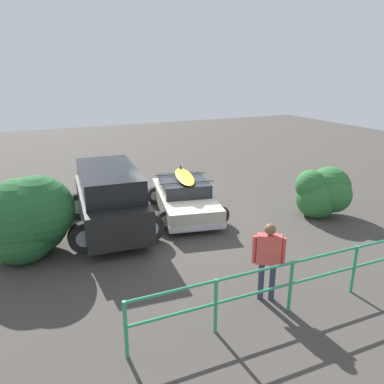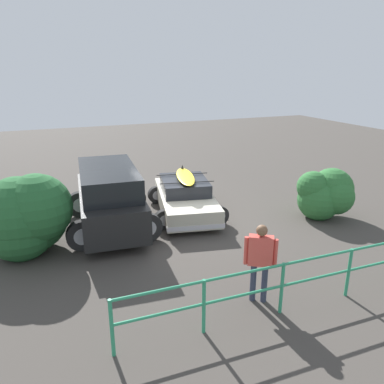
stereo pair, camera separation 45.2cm
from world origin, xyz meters
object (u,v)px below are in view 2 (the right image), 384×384
at_px(person_bystander, 260,256).
at_px(bush_near_right, 27,217).
at_px(bush_near_left, 325,195).
at_px(sedan_car, 185,197).
at_px(suv_car, 110,197).

distance_m(person_bystander, bush_near_right, 6.19).
relative_size(bush_near_left, bush_near_right, 0.81).
bearing_deg(person_bystander, bush_near_left, -144.24).
bearing_deg(bush_near_right, sedan_car, -166.94).
height_order(person_bystander, bush_near_left, person_bystander).
height_order(sedan_car, person_bystander, person_bystander).
xyz_separation_m(suv_car, bush_near_right, (2.33, 0.84, 0.02)).
bearing_deg(sedan_car, bush_near_right, 13.06).
height_order(bush_near_left, bush_near_right, bush_near_right).
bearing_deg(sedan_car, person_bystander, 85.49).
height_order(sedan_car, bush_near_right, bush_near_right).
bearing_deg(bush_near_left, sedan_car, -27.48).
xyz_separation_m(sedan_car, bush_near_right, (4.93, 1.14, 0.45)).
bearing_deg(suv_car, person_bystander, 113.16).
distance_m(sedan_car, suv_car, 2.65).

